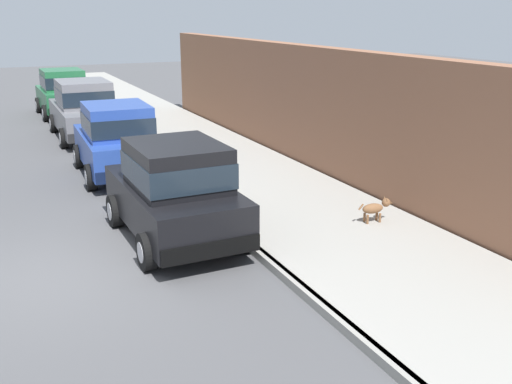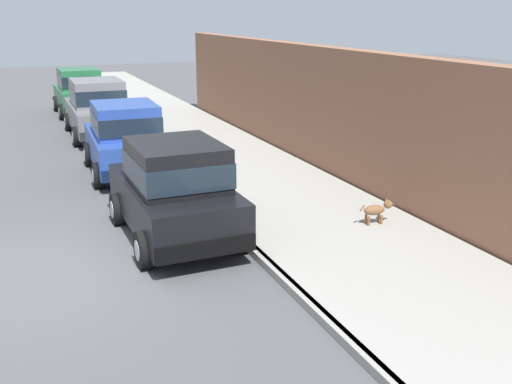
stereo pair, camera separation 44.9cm
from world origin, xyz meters
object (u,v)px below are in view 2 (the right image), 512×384
(dog_brown, at_px, (377,209))
(car_green_hatchback, at_px, (80,91))
(car_grey_sedan, at_px, (98,108))
(car_black_hatchback, at_px, (175,189))
(fire_hydrant, at_px, (222,182))
(car_blue_hatchback, at_px, (126,138))

(dog_brown, bearing_deg, car_green_hatchback, 103.12)
(car_grey_sedan, bearing_deg, car_green_hatchback, 90.84)
(car_black_hatchback, xyz_separation_m, car_grey_sedan, (0.03, 10.25, 0.01))
(car_grey_sedan, distance_m, fire_hydrant, 8.67)
(car_blue_hatchback, height_order, dog_brown, car_blue_hatchback)
(car_black_hatchback, distance_m, dog_brown, 3.90)
(car_black_hatchback, xyz_separation_m, car_green_hatchback, (-0.04, 15.12, 0.00))
(car_black_hatchback, height_order, fire_hydrant, car_black_hatchback)
(car_blue_hatchback, distance_m, fire_hydrant, 3.61)
(car_grey_sedan, distance_m, dog_brown, 11.89)
(car_black_hatchback, xyz_separation_m, fire_hydrant, (1.50, 1.72, -0.50))
(dog_brown, xyz_separation_m, fire_hydrant, (-2.22, 2.76, 0.05))
(car_blue_hatchback, height_order, car_green_hatchback, same)
(car_black_hatchback, distance_m, car_blue_hatchback, 4.97)
(car_blue_hatchback, bearing_deg, dog_brown, -58.17)
(dog_brown, height_order, fire_hydrant, fire_hydrant)
(fire_hydrant, bearing_deg, car_grey_sedan, 99.79)
(car_grey_sedan, height_order, car_green_hatchback, car_grey_sedan)
(dog_brown, bearing_deg, fire_hydrant, 128.86)
(car_grey_sedan, xyz_separation_m, car_green_hatchback, (-0.07, 4.87, -0.01))
(car_green_hatchback, bearing_deg, dog_brown, -76.88)
(car_black_hatchback, relative_size, car_grey_sedan, 0.83)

